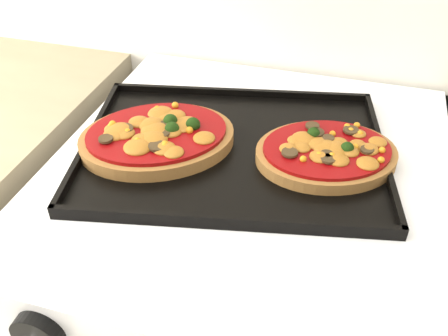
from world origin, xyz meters
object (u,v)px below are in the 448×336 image
(pizza_left, at_px, (157,136))
(pizza_right, at_px, (326,152))
(stove, at_px, (245,332))
(baking_tray, at_px, (233,148))

(pizza_left, relative_size, pizza_right, 1.14)
(stove, height_order, baking_tray, baking_tray)
(baking_tray, bearing_deg, pizza_left, -179.59)
(stove, distance_m, pizza_left, 0.50)
(pizza_left, bearing_deg, pizza_right, 7.57)
(stove, distance_m, pizza_right, 0.49)
(stove, xyz_separation_m, pizza_left, (-0.14, -0.02, 0.48))
(baking_tray, relative_size, pizza_right, 2.19)
(stove, height_order, pizza_left, pizza_left)
(baking_tray, bearing_deg, stove, -9.37)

